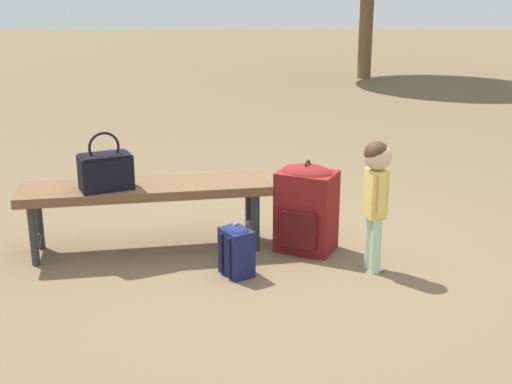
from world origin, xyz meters
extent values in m
plane|color=brown|center=(0.00, 0.00, 0.00)|extent=(40.00, 40.00, 0.00)
cube|color=brown|center=(-0.83, 0.19, 0.42)|extent=(1.64, 0.64, 0.06)
cylinder|color=#2D2D33|center=(-0.16, 0.43, 0.20)|extent=(0.05, 0.05, 0.39)
cylinder|color=#2D2D33|center=(-0.11, 0.15, 0.20)|extent=(0.05, 0.05, 0.39)
cylinder|color=#2D2D33|center=(-1.54, 0.22, 0.20)|extent=(0.05, 0.05, 0.39)
cylinder|color=#2D2D33|center=(-1.50, -0.06, 0.20)|extent=(0.05, 0.05, 0.39)
cylinder|color=#2D2D33|center=(-0.14, 0.29, 0.10)|extent=(0.08, 0.28, 0.04)
cylinder|color=#2D2D33|center=(-1.52, 0.08, 0.10)|extent=(0.08, 0.28, 0.04)
cube|color=black|center=(-1.06, 0.09, 0.56)|extent=(0.37, 0.29, 0.22)
cube|color=black|center=(-1.06, 0.09, 0.67)|extent=(0.34, 0.28, 0.02)
torus|color=black|center=(-1.06, 0.09, 0.72)|extent=(0.19, 0.09, 0.20)
cylinder|color=#B2D8B2|center=(0.58, -0.14, 0.17)|extent=(0.07, 0.07, 0.34)
cylinder|color=#B2D8B2|center=(0.60, -0.22, 0.17)|extent=(0.07, 0.07, 0.34)
ellipsoid|color=white|center=(0.60, -0.13, 0.02)|extent=(0.10, 0.07, 0.04)
ellipsoid|color=white|center=(0.62, -0.21, 0.02)|extent=(0.10, 0.07, 0.04)
cube|color=#E5CC66|center=(0.59, -0.18, 0.49)|extent=(0.13, 0.15, 0.30)
cylinder|color=#E5CC66|center=(0.57, -0.09, 0.51)|extent=(0.05, 0.05, 0.25)
cylinder|color=#E5CC66|center=(0.61, -0.26, 0.51)|extent=(0.05, 0.05, 0.25)
sphere|color=beige|center=(0.59, -0.18, 0.72)|extent=(0.16, 0.16, 0.16)
sphere|color=#3F2819|center=(0.59, -0.18, 0.74)|extent=(0.15, 0.15, 0.15)
cube|color=maroon|center=(0.22, 0.16, 0.27)|extent=(0.44, 0.40, 0.53)
ellipsoid|color=maroon|center=(0.22, 0.16, 0.52)|extent=(0.42, 0.38, 0.12)
cube|color=#4A1010|center=(0.15, 0.03, 0.19)|extent=(0.24, 0.15, 0.24)
cube|color=#4A1010|center=(0.35, 0.26, 0.27)|extent=(0.07, 0.05, 0.45)
cube|color=#4A1010|center=(0.21, 0.33, 0.27)|extent=(0.07, 0.05, 0.45)
torus|color=black|center=(0.22, 0.16, 0.57)|extent=(0.05, 0.08, 0.09)
cube|color=#191E4C|center=(-0.24, -0.23, 0.15)|extent=(0.23, 0.25, 0.29)
ellipsoid|color=#191E4C|center=(-0.24, -0.23, 0.28)|extent=(0.22, 0.23, 0.07)
cube|color=black|center=(-0.17, -0.19, 0.10)|extent=(0.09, 0.13, 0.13)
cube|color=black|center=(-0.33, -0.23, 0.15)|extent=(0.03, 0.04, 0.25)
cube|color=black|center=(-0.28, -0.31, 0.15)|extent=(0.03, 0.04, 0.25)
torus|color=#B2B2B7|center=(-0.24, -0.23, 0.31)|extent=(0.04, 0.03, 0.05)
cylinder|color=brown|center=(2.01, 8.22, 1.10)|extent=(0.24, 0.24, 2.21)
camera|label=1|loc=(-0.21, -4.03, 1.72)|focal=47.89mm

